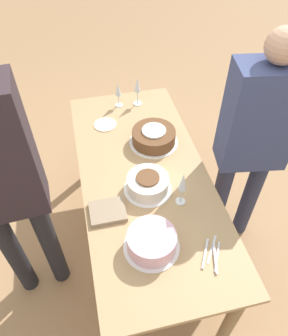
{
  "coord_description": "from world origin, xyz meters",
  "views": [
    {
      "loc": [
        -1.32,
        0.3,
        2.24
      ],
      "look_at": [
        0.0,
        0.0,
        0.82
      ],
      "focal_mm": 35.0,
      "sensor_mm": 36.0,
      "label": 1
    }
  ],
  "objects_px": {
    "wine_glass_far": "(118,91)",
    "wine_glass_extra": "(183,183)",
    "wine_glass_near": "(137,86)",
    "cake_center_white": "(148,184)",
    "cake_front_chocolate": "(154,137)",
    "cake_back_decorated": "(152,242)",
    "person_cutting": "(255,136)"
  },
  "relations": [
    {
      "from": "wine_glass_near",
      "to": "person_cutting",
      "type": "xyz_separation_m",
      "value": [
        -0.76,
        -0.54,
        0.06
      ]
    },
    {
      "from": "cake_front_chocolate",
      "to": "cake_back_decorated",
      "type": "height_order",
      "value": "same"
    },
    {
      "from": "wine_glass_near",
      "to": "wine_glass_extra",
      "type": "xyz_separation_m",
      "value": [
        -0.97,
        -0.04,
        0.01
      ]
    },
    {
      "from": "cake_back_decorated",
      "to": "wine_glass_far",
      "type": "height_order",
      "value": "wine_glass_far"
    },
    {
      "from": "wine_glass_near",
      "to": "wine_glass_far",
      "type": "bearing_deg",
      "value": 86.02
    },
    {
      "from": "cake_front_chocolate",
      "to": "wine_glass_far",
      "type": "bearing_deg",
      "value": 18.32
    },
    {
      "from": "wine_glass_far",
      "to": "wine_glass_near",
      "type": "bearing_deg",
      "value": -93.98
    },
    {
      "from": "cake_back_decorated",
      "to": "wine_glass_extra",
      "type": "height_order",
      "value": "wine_glass_extra"
    },
    {
      "from": "wine_glass_extra",
      "to": "cake_front_chocolate",
      "type": "bearing_deg",
      "value": 2.78
    },
    {
      "from": "wine_glass_far",
      "to": "person_cutting",
      "type": "xyz_separation_m",
      "value": [
        -0.77,
        -0.68,
        0.08
      ]
    },
    {
      "from": "wine_glass_far",
      "to": "wine_glass_extra",
      "type": "distance_m",
      "value": 1.0
    },
    {
      "from": "cake_back_decorated",
      "to": "person_cutting",
      "type": "distance_m",
      "value": 0.88
    },
    {
      "from": "cake_front_chocolate",
      "to": "person_cutting",
      "type": "distance_m",
      "value": 0.63
    },
    {
      "from": "cake_front_chocolate",
      "to": "wine_glass_extra",
      "type": "xyz_separation_m",
      "value": [
        -0.52,
        -0.03,
        0.11
      ]
    },
    {
      "from": "cake_back_decorated",
      "to": "wine_glass_far",
      "type": "relative_size",
      "value": 1.48
    },
    {
      "from": "cake_front_chocolate",
      "to": "person_cutting",
      "type": "xyz_separation_m",
      "value": [
        -0.31,
        -0.53,
        0.16
      ]
    },
    {
      "from": "cake_front_chocolate",
      "to": "cake_back_decorated",
      "type": "relative_size",
      "value": 1.15
    },
    {
      "from": "wine_glass_extra",
      "to": "person_cutting",
      "type": "distance_m",
      "value": 0.55
    },
    {
      "from": "cake_center_white",
      "to": "wine_glass_extra",
      "type": "relative_size",
      "value": 1.22
    },
    {
      "from": "wine_glass_far",
      "to": "wine_glass_extra",
      "type": "height_order",
      "value": "wine_glass_extra"
    },
    {
      "from": "wine_glass_extra",
      "to": "person_cutting",
      "type": "height_order",
      "value": "person_cutting"
    },
    {
      "from": "wine_glass_extra",
      "to": "person_cutting",
      "type": "xyz_separation_m",
      "value": [
        0.21,
        -0.51,
        0.05
      ]
    },
    {
      "from": "wine_glass_far",
      "to": "person_cutting",
      "type": "height_order",
      "value": "person_cutting"
    },
    {
      "from": "wine_glass_near",
      "to": "wine_glass_far",
      "type": "relative_size",
      "value": 1.17
    },
    {
      "from": "wine_glass_far",
      "to": "wine_glass_extra",
      "type": "xyz_separation_m",
      "value": [
        -0.98,
        -0.18,
        0.03
      ]
    },
    {
      "from": "wine_glass_near",
      "to": "person_cutting",
      "type": "height_order",
      "value": "person_cutting"
    },
    {
      "from": "cake_back_decorated",
      "to": "wine_glass_far",
      "type": "bearing_deg",
      "value": -2.38
    },
    {
      "from": "cake_front_chocolate",
      "to": "wine_glass_near",
      "type": "bearing_deg",
      "value": 1.41
    },
    {
      "from": "cake_center_white",
      "to": "cake_front_chocolate",
      "type": "xyz_separation_m",
      "value": [
        0.39,
        -0.13,
        0.0
      ]
    },
    {
      "from": "cake_center_white",
      "to": "cake_front_chocolate",
      "type": "relative_size",
      "value": 0.86
    },
    {
      "from": "cake_back_decorated",
      "to": "cake_center_white",
      "type": "bearing_deg",
      "value": -10.67
    },
    {
      "from": "cake_center_white",
      "to": "person_cutting",
      "type": "bearing_deg",
      "value": -82.93
    }
  ]
}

